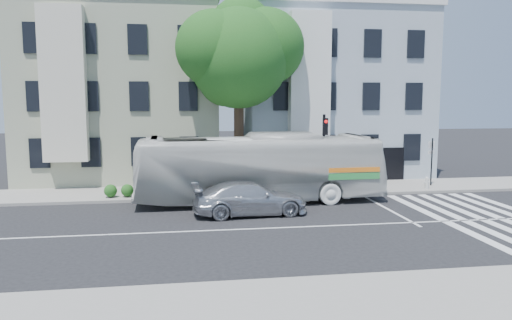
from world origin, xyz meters
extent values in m
plane|color=black|center=(0.00, 0.00, 0.00)|extent=(120.00, 120.00, 0.00)
cube|color=gray|center=(0.00, 8.00, 0.07)|extent=(80.00, 4.00, 0.15)
cube|color=gray|center=(0.00, -8.00, 0.07)|extent=(80.00, 4.00, 0.15)
cube|color=#9CA187|center=(-7.00, 15.00, 5.50)|extent=(12.00, 10.00, 11.00)
cube|color=#97A9B4|center=(7.00, 15.00, 5.50)|extent=(12.00, 10.00, 11.00)
cylinder|color=#2D2116|center=(0.00, 8.50, 2.60)|extent=(0.56, 0.56, 5.20)
sphere|color=#194315|center=(0.00, 8.50, 7.50)|extent=(5.60, 5.60, 5.60)
sphere|color=#194315|center=(1.60, 8.90, 8.20)|extent=(4.40, 4.40, 4.40)
sphere|color=#194315|center=(-1.40, 8.20, 8.00)|extent=(4.20, 4.20, 4.20)
sphere|color=#194315|center=(0.30, 9.70, 9.20)|extent=(3.80, 3.80, 3.80)
sphere|color=#194315|center=(-0.60, 9.10, 6.50)|extent=(3.40, 3.40, 3.40)
imported|color=silver|center=(0.67, 5.20, 1.76)|extent=(3.38, 12.75, 3.53)
imported|color=silver|center=(-0.20, 2.52, 0.76)|extent=(2.50, 5.37, 1.52)
cylinder|color=black|center=(4.34, 6.26, 2.22)|extent=(0.15, 0.15, 4.43)
cube|color=black|center=(4.34, 6.01, 3.80)|extent=(0.35, 0.31, 0.90)
sphere|color=red|center=(4.34, 5.88, 4.06)|extent=(0.17, 0.17, 0.17)
cylinder|color=white|center=(4.34, 6.11, 2.75)|extent=(0.45, 0.17, 0.46)
cylinder|color=silver|center=(10.59, 6.67, 0.43)|extent=(0.22, 0.22, 0.56)
sphere|color=silver|center=(10.59, 6.67, 0.74)|extent=(0.21, 0.21, 0.21)
cylinder|color=silver|center=(10.59, 6.67, 0.50)|extent=(0.39, 0.22, 0.13)
cylinder|color=black|center=(11.35, 7.65, 1.56)|extent=(0.08, 0.08, 2.81)
cube|color=white|center=(11.35, 7.75, 2.57)|extent=(0.48, 0.23, 0.39)
cube|color=white|center=(11.35, 7.75, 2.12)|extent=(0.48, 0.23, 0.20)
camera|label=1|loc=(-3.29, -19.63, 5.33)|focal=35.00mm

